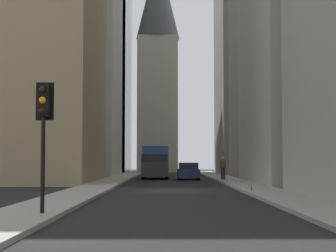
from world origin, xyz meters
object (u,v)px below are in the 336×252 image
(delivery_truck, at_px, (156,162))
(pedestrian, at_px, (223,167))
(sedan_navy, at_px, (188,172))
(discarded_bottle, at_px, (252,188))
(traffic_light_foreground, at_px, (43,116))

(delivery_truck, height_order, pedestrian, delivery_truck)
(sedan_navy, distance_m, discarded_bottle, 19.45)
(pedestrian, bearing_deg, traffic_light_foreground, 163.79)
(delivery_truck, relative_size, pedestrian, 3.73)
(delivery_truck, xyz_separation_m, sedan_navy, (-2.08, -2.80, -0.80))
(pedestrian, relative_size, discarded_bottle, 6.42)
(sedan_navy, relative_size, traffic_light_foreground, 1.15)
(delivery_truck, distance_m, sedan_navy, 3.58)
(delivery_truck, distance_m, discarded_bottle, 22.03)
(traffic_light_foreground, distance_m, discarded_bottle, 14.04)
(delivery_truck, relative_size, traffic_light_foreground, 1.73)
(sedan_navy, height_order, traffic_light_foreground, traffic_light_foreground)
(traffic_light_foreground, bearing_deg, discarded_bottle, -33.84)
(sedan_navy, bearing_deg, traffic_light_foreground, 170.20)
(traffic_light_foreground, height_order, discarded_bottle, traffic_light_foreground)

